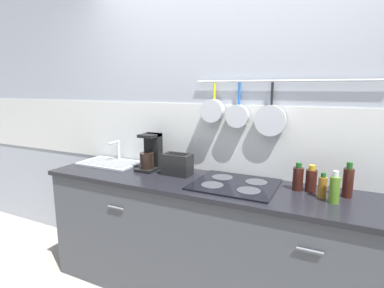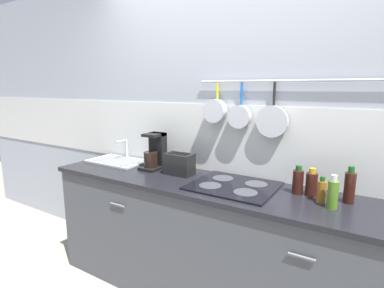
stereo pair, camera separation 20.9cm
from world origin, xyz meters
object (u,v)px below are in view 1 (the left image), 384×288
bottle_hot_sauce (348,182)px  bottle_cooking_wine (322,187)px  bottle_dish_soap (298,178)px  coffee_maker (151,154)px  toaster (177,164)px  bottle_olive_oil (334,189)px  bottle_vinegar (311,180)px

bottle_hot_sauce → bottle_cooking_wine: bearing=-149.9°
bottle_dish_soap → coffee_maker: bearing=179.9°
toaster → bottle_cooking_wine: (1.05, -0.04, -0.01)m
bottle_cooking_wine → bottle_olive_oil: bearing=-43.4°
bottle_cooking_wine → toaster: bearing=177.8°
bottle_vinegar → bottle_olive_oil: size_ratio=0.91×
bottle_vinegar → bottle_olive_oil: bearing=-47.2°
bottle_dish_soap → bottle_olive_oil: 0.27m
toaster → bottle_dish_soap: bearing=2.8°
bottle_vinegar → bottle_hot_sauce: bearing=-1.9°
toaster → bottle_dish_soap: size_ratio=1.28×
toaster → coffee_maker: bearing=170.6°
bottle_dish_soap → bottle_cooking_wine: bearing=-28.1°
bottle_dish_soap → bottle_vinegar: bearing=3.8°
bottle_dish_soap → bottle_olive_oil: (0.22, -0.15, 0.00)m
toaster → bottle_vinegar: bearing=2.8°
toaster → bottle_hot_sauce: 1.19m
coffee_maker → bottle_hot_sauce: size_ratio=1.34×
toaster → bottle_dish_soap: (0.89, 0.04, -0.00)m
coffee_maker → bottle_vinegar: 1.25m
bottle_cooking_wine → bottle_olive_oil: 0.09m
coffee_maker → bottle_dish_soap: 1.17m
toaster → bottle_cooking_wine: size_ratio=1.50×
coffee_maker → bottle_olive_oil: size_ratio=1.53×
toaster → bottle_olive_oil: size_ratio=1.22×
bottle_dish_soap → bottle_hot_sauce: 0.30m
bottle_cooking_wine → bottle_hot_sauce: bearing=30.1°
toaster → bottle_vinegar: bottle_vinegar is taller
toaster → bottle_olive_oil: bearing=-5.3°
bottle_dish_soap → bottle_hot_sauce: bottle_hot_sauce is taller
bottle_olive_oil → toaster: bearing=174.7°
bottle_cooking_wine → bottle_olive_oil: bottle_olive_oil is taller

